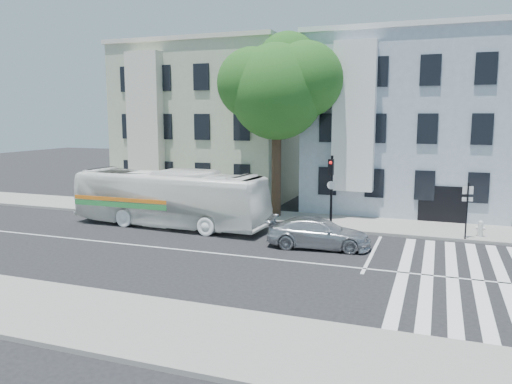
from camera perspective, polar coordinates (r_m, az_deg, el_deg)
The scene contains 12 objects.
ground at distance 22.56m, azimuth -4.40°, elevation -7.03°, with size 120.00×120.00×0.00m, color black.
sidewalk_far at distance 29.79m, azimuth 2.01°, elevation -3.00°, with size 80.00×4.00×0.15m, color gray.
sidewalk_near at distance 16.01m, azimuth -16.73°, elevation -13.79°, with size 80.00×4.00×0.15m, color gray.
building_left at distance 38.28m, azimuth -4.70°, elevation 7.74°, with size 12.00×10.00×11.00m, color #A5AD91.
building_right at distance 34.80m, azimuth 16.89°, elevation 7.31°, with size 12.00×10.00×11.00m, color #95A1B1.
street_tree at distance 29.91m, azimuth 2.65°, elevation 11.98°, with size 7.30×5.90×11.10m.
bus at distance 28.11m, azimuth -9.89°, elevation -0.69°, with size 11.40×2.67×3.18m, color white.
sedan at distance 23.53m, azimuth 7.17°, elevation -4.66°, with size 4.81×1.96×1.40m, color silver.
hedge at distance 30.13m, azimuth -6.95°, elevation -2.11°, with size 8.50×0.84×0.70m, color #236520, non-canonical shape.
traffic_signal at distance 26.43m, azimuth 8.59°, elevation 1.01°, with size 0.43×0.52×4.06m.
fire_hydrant at distance 27.32m, azimuth 24.27°, elevation -3.80°, with size 0.46×0.26×0.81m.
far_sign_pole at distance 26.27m, azimuth 22.99°, elevation -1.23°, with size 0.50×0.22×2.78m.
Camera 1 is at (9.08, -19.73, 6.08)m, focal length 35.00 mm.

